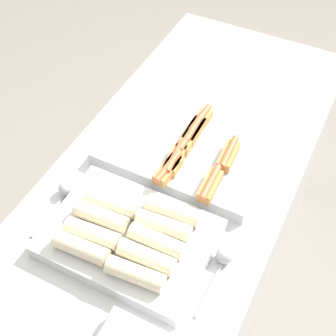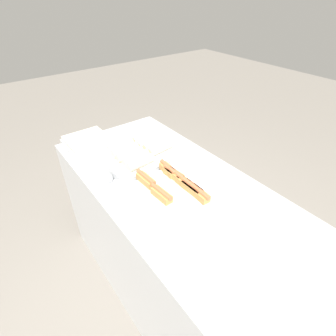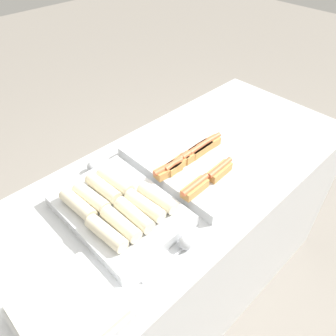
% 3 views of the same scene
% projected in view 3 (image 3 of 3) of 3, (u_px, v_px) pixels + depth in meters
% --- Properties ---
extents(ground_plane, '(12.00, 12.00, 0.00)m').
position_uv_depth(ground_plane, '(180.00, 283.00, 2.05)').
color(ground_plane, gray).
extents(counter, '(1.74, 0.78, 0.94)m').
position_uv_depth(counter, '(182.00, 237.00, 1.74)').
color(counter, silver).
rests_on(counter, ground_plane).
extents(tray_hotdogs, '(0.39, 0.56, 0.10)m').
position_uv_depth(tray_hotdogs, '(190.00, 164.00, 1.41)').
color(tray_hotdogs, silver).
rests_on(tray_hotdogs, counter).
extents(tray_wraps, '(0.35, 0.48, 0.10)m').
position_uv_depth(tray_wraps, '(118.00, 208.00, 1.21)').
color(tray_wraps, silver).
rests_on(tray_wraps, counter).
extents(tray_side_front, '(0.27, 0.28, 0.07)m').
position_uv_depth(tray_side_front, '(69.00, 314.00, 0.92)').
color(tray_side_front, silver).
rests_on(tray_side_front, counter).
extents(serving_spoon_near, '(0.22, 0.05, 0.05)m').
position_uv_depth(serving_spoon_near, '(183.00, 245.00, 1.11)').
color(serving_spoon_near, '#B2B5BA').
rests_on(serving_spoon_near, counter).
extents(serving_spoon_far, '(0.21, 0.05, 0.05)m').
position_uv_depth(serving_spoon_far, '(91.00, 169.00, 1.40)').
color(serving_spoon_far, '#B2B5BA').
rests_on(serving_spoon_far, counter).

